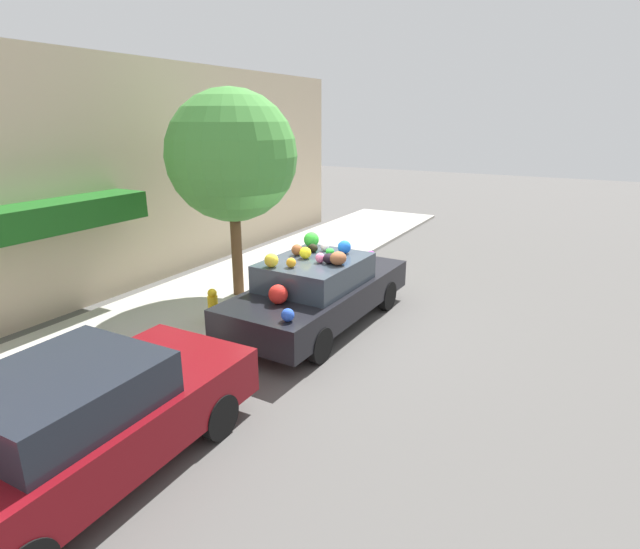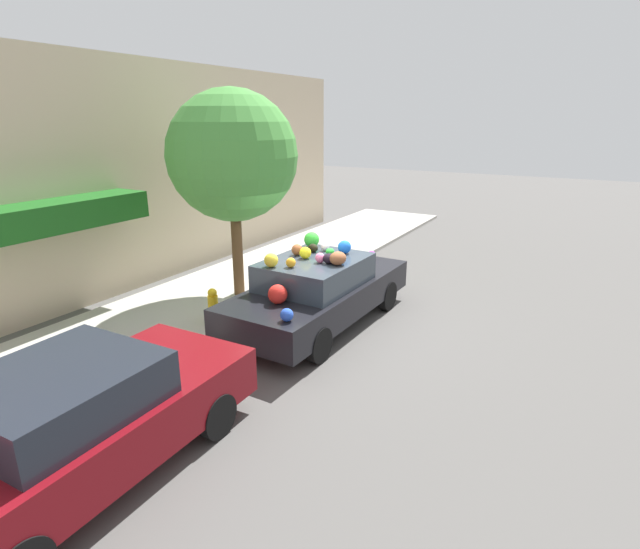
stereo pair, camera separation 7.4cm
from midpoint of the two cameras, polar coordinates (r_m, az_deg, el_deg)
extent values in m
plane|color=#565451|center=(10.16, -0.46, -5.49)|extent=(60.00, 60.00, 0.00)
cube|color=#B2ADA3|center=(11.64, -12.07, -2.58)|extent=(24.00, 3.20, 0.10)
cube|color=#C6B293|center=(12.65, -20.66, 10.42)|extent=(18.00, 0.30, 5.30)
cube|color=#195919|center=(10.83, -27.95, 5.92)|extent=(3.80, 0.90, 0.55)
cylinder|color=brown|center=(11.32, -9.25, 2.92)|extent=(0.24, 0.24, 2.13)
sphere|color=#47933D|center=(10.99, -9.78, 13.23)|extent=(2.78, 2.78, 2.78)
cylinder|color=gold|center=(10.04, -11.89, -3.87)|extent=(0.20, 0.20, 0.55)
sphere|color=gold|center=(9.93, -12.01, -2.07)|extent=(0.18, 0.18, 0.18)
cube|color=black|center=(9.88, 0.21, -2.43)|extent=(4.62, 1.95, 0.57)
cube|color=#333D47|center=(9.56, -0.35, 0.30)|extent=(2.10, 1.65, 0.51)
cylinder|color=black|center=(11.53, 0.29, -0.98)|extent=(0.63, 0.20, 0.63)
cylinder|color=black|center=(10.81, 7.90, -2.43)|extent=(0.63, 0.20, 0.63)
cylinder|color=black|center=(9.37, -8.70, -5.69)|extent=(0.63, 0.20, 0.63)
cylinder|color=black|center=(8.48, 0.10, -8.07)|extent=(0.63, 0.20, 0.63)
sphere|color=yellow|center=(9.50, -1.47, 2.49)|extent=(0.32, 0.32, 0.23)
ellipsoid|color=blue|center=(11.76, 3.05, 2.52)|extent=(0.12, 0.15, 0.09)
sphere|color=blue|center=(9.86, 3.03, 3.15)|extent=(0.31, 0.31, 0.26)
sphere|color=brown|center=(9.74, -2.42, 2.84)|extent=(0.30, 0.30, 0.22)
sphere|color=red|center=(8.64, -4.62, -2.26)|extent=(0.38, 0.38, 0.34)
ellipsoid|color=black|center=(9.98, -0.59, 3.05)|extent=(0.25, 0.28, 0.17)
sphere|color=orange|center=(8.95, -3.12, 1.37)|extent=(0.21, 0.21, 0.18)
sphere|color=yellow|center=(8.99, -5.38, 1.64)|extent=(0.32, 0.32, 0.25)
sphere|color=#AA3DC5|center=(11.12, 1.75, 1.97)|extent=(0.24, 0.24, 0.21)
ellipsoid|color=pink|center=(10.53, 4.50, 0.92)|extent=(0.29, 0.34, 0.17)
sphere|color=blue|center=(10.95, 1.42, 1.96)|extent=(0.32, 0.32, 0.29)
ellipsoid|color=green|center=(9.79, 1.37, 2.65)|extent=(0.24, 0.23, 0.13)
sphere|color=pink|center=(9.23, 0.24, 1.91)|extent=(0.24, 0.24, 0.19)
sphere|color=purple|center=(11.36, 6.08, 2.20)|extent=(0.28, 0.28, 0.20)
sphere|color=green|center=(10.35, -0.75, 4.01)|extent=(0.43, 0.43, 0.31)
sphere|color=white|center=(10.05, 0.80, 3.18)|extent=(0.24, 0.24, 0.17)
ellipsoid|color=yellow|center=(10.48, 5.08, 0.90)|extent=(0.19, 0.20, 0.20)
sphere|color=blue|center=(7.91, -3.55, -4.64)|extent=(0.30, 0.30, 0.21)
ellipsoid|color=brown|center=(9.09, 2.29, 1.86)|extent=(0.36, 0.31, 0.25)
ellipsoid|color=black|center=(9.19, 1.39, 1.84)|extent=(0.28, 0.30, 0.19)
cube|color=maroon|center=(6.45, -25.28, -15.70)|extent=(4.23, 1.90, 0.64)
cube|color=#1E232D|center=(6.09, -27.26, -11.78)|extent=(1.92, 1.64, 0.51)
cylinder|color=black|center=(7.86, -21.08, -11.62)|extent=(0.61, 0.19, 0.60)
cylinder|color=black|center=(6.80, -11.39, -15.57)|extent=(0.61, 0.19, 0.60)
camera|label=1|loc=(0.04, -89.78, 0.07)|focal=28.00mm
camera|label=2|loc=(0.04, 90.22, -0.07)|focal=28.00mm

